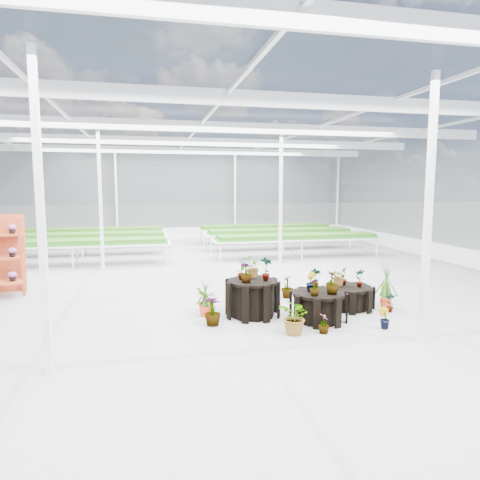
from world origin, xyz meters
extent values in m
plane|color=gray|center=(0.00, 0.00, 0.00)|extent=(24.00, 24.00, 0.00)
cylinder|color=black|center=(0.51, -1.93, 0.38)|extent=(1.36, 1.36, 0.75)
cylinder|color=black|center=(1.71, -2.53, 0.29)|extent=(1.41, 1.41, 0.58)
cylinder|color=black|center=(2.71, -1.83, 0.24)|extent=(1.36, 1.36, 0.49)
imported|color=#275515|center=(0.29, -1.83, 0.98)|extent=(0.28, 0.30, 0.47)
imported|color=#275515|center=(0.77, -2.03, 1.00)|extent=(0.31, 0.31, 0.50)
imported|color=#275515|center=(0.57, -1.66, 0.97)|extent=(0.46, 0.42, 0.44)
imported|color=#275515|center=(0.32, -2.12, 0.96)|extent=(0.30, 0.30, 0.41)
imported|color=#275515|center=(1.56, -2.44, 0.78)|extent=(0.21, 0.25, 0.40)
imported|color=#275515|center=(1.90, -2.72, 0.81)|extent=(0.30, 0.30, 0.46)
imported|color=#275515|center=(1.77, -2.22, 0.80)|extent=(0.27, 0.28, 0.44)
imported|color=#275515|center=(1.52, -2.77, 0.75)|extent=(0.22, 0.22, 0.34)
imported|color=#275515|center=(2.53, -1.68, 0.70)|extent=(0.50, 0.49, 0.42)
imported|color=#275515|center=(2.91, -1.94, 0.69)|extent=(0.24, 0.18, 0.41)
imported|color=#275515|center=(2.67, -1.67, 0.70)|extent=(0.27, 0.26, 0.42)
imported|color=#275515|center=(-0.39, -2.37, 0.29)|extent=(0.41, 0.41, 0.57)
imported|color=#275515|center=(-0.40, -1.61, 0.29)|extent=(0.46, 0.53, 0.58)
imported|color=#275515|center=(0.99, -3.20, 0.33)|extent=(0.75, 0.77, 0.66)
imported|color=#275515|center=(1.51, -3.26, 0.18)|extent=(0.24, 0.24, 0.36)
imported|color=#275515|center=(2.72, -3.25, 0.20)|extent=(0.25, 0.27, 0.41)
imported|color=#275515|center=(3.44, -2.32, 0.21)|extent=(0.26, 0.22, 0.43)
imported|color=#275515|center=(3.76, -1.57, 0.23)|extent=(0.25, 0.29, 0.47)
imported|color=#275515|center=(2.56, -1.12, 0.28)|extent=(0.35, 0.34, 0.55)
imported|color=#275515|center=(1.68, -0.69, 0.28)|extent=(0.42, 0.42, 0.56)
imported|color=#275515|center=(0.36, -0.98, 0.26)|extent=(0.41, 0.41, 0.53)
camera|label=1|loc=(-1.60, -10.27, 2.63)|focal=32.00mm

